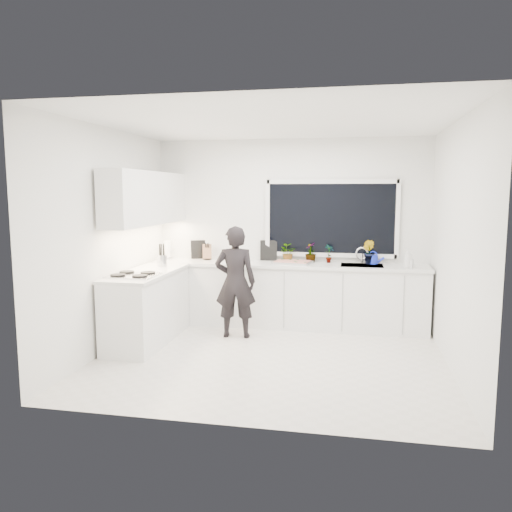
# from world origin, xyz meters

# --- Properties ---
(floor) EXTENTS (4.00, 3.50, 0.02)m
(floor) POSITION_xyz_m (0.00, 0.00, -0.01)
(floor) COLOR beige
(floor) RESTS_ON ground
(wall_back) EXTENTS (4.00, 0.02, 2.70)m
(wall_back) POSITION_xyz_m (0.00, 1.76, 1.35)
(wall_back) COLOR white
(wall_back) RESTS_ON ground
(wall_left) EXTENTS (0.02, 3.50, 2.70)m
(wall_left) POSITION_xyz_m (-2.01, 0.00, 1.35)
(wall_left) COLOR white
(wall_left) RESTS_ON ground
(wall_right) EXTENTS (0.02, 3.50, 2.70)m
(wall_right) POSITION_xyz_m (2.01, 0.00, 1.35)
(wall_right) COLOR white
(wall_right) RESTS_ON ground
(ceiling) EXTENTS (4.00, 3.50, 0.02)m
(ceiling) POSITION_xyz_m (0.00, 0.00, 2.71)
(ceiling) COLOR white
(ceiling) RESTS_ON wall_back
(window) EXTENTS (1.80, 0.02, 1.00)m
(window) POSITION_xyz_m (0.60, 1.73, 1.55)
(window) COLOR black
(window) RESTS_ON wall_back
(base_cabinets_back) EXTENTS (3.92, 0.58, 0.88)m
(base_cabinets_back) POSITION_xyz_m (0.00, 1.45, 0.44)
(base_cabinets_back) COLOR white
(base_cabinets_back) RESTS_ON floor
(base_cabinets_left) EXTENTS (0.58, 1.60, 0.88)m
(base_cabinets_left) POSITION_xyz_m (-1.67, 0.35, 0.44)
(base_cabinets_left) COLOR white
(base_cabinets_left) RESTS_ON floor
(countertop_back) EXTENTS (3.94, 0.62, 0.04)m
(countertop_back) POSITION_xyz_m (0.00, 1.44, 0.90)
(countertop_back) COLOR silver
(countertop_back) RESTS_ON base_cabinets_back
(countertop_left) EXTENTS (0.62, 1.60, 0.04)m
(countertop_left) POSITION_xyz_m (-1.67, 0.35, 0.90)
(countertop_left) COLOR silver
(countertop_left) RESTS_ON base_cabinets_left
(upper_cabinets) EXTENTS (0.34, 2.10, 0.70)m
(upper_cabinets) POSITION_xyz_m (-1.79, 0.70, 1.85)
(upper_cabinets) COLOR white
(upper_cabinets) RESTS_ON wall_left
(sink) EXTENTS (0.58, 0.42, 0.14)m
(sink) POSITION_xyz_m (1.05, 1.45, 0.87)
(sink) COLOR silver
(sink) RESTS_ON countertop_back
(faucet) EXTENTS (0.03, 0.03, 0.22)m
(faucet) POSITION_xyz_m (1.05, 1.65, 1.03)
(faucet) COLOR silver
(faucet) RESTS_ON countertop_back
(stovetop) EXTENTS (0.56, 0.48, 0.03)m
(stovetop) POSITION_xyz_m (-1.69, -0.00, 0.94)
(stovetop) COLOR black
(stovetop) RESTS_ON countertop_left
(person) EXTENTS (0.58, 0.42, 1.49)m
(person) POSITION_xyz_m (-0.60, 0.77, 0.75)
(person) COLOR black
(person) RESTS_ON floor
(pizza_tray) EXTENTS (0.57, 0.46, 0.03)m
(pizza_tray) POSITION_xyz_m (0.08, 1.42, 0.94)
(pizza_tray) COLOR silver
(pizza_tray) RESTS_ON countertop_back
(pizza) EXTENTS (0.52, 0.41, 0.01)m
(pizza) POSITION_xyz_m (0.08, 1.42, 0.95)
(pizza) COLOR #CC431B
(pizza) RESTS_ON pizza_tray
(watering_can) EXTENTS (0.16, 0.16, 0.13)m
(watering_can) POSITION_xyz_m (1.20, 1.61, 0.98)
(watering_can) COLOR #162BD5
(watering_can) RESTS_ON countertop_back
(paper_towel_roll) EXTENTS (0.12, 0.12, 0.26)m
(paper_towel_roll) POSITION_xyz_m (-1.85, 1.55, 1.05)
(paper_towel_roll) COLOR white
(paper_towel_roll) RESTS_ON countertop_back
(knife_block) EXTENTS (0.15, 0.14, 0.22)m
(knife_block) POSITION_xyz_m (-1.23, 1.59, 1.03)
(knife_block) COLOR #9C7748
(knife_block) RESTS_ON countertop_back
(utensil_crock) EXTENTS (0.17, 0.17, 0.16)m
(utensil_crock) POSITION_xyz_m (-1.64, 0.80, 1.00)
(utensil_crock) COLOR #A9A9AD
(utensil_crock) RESTS_ON countertop_left
(picture_frame_large) EXTENTS (0.21, 0.11, 0.28)m
(picture_frame_large) POSITION_xyz_m (-1.41, 1.69, 1.06)
(picture_frame_large) COLOR black
(picture_frame_large) RESTS_ON countertop_back
(picture_frame_small) EXTENTS (0.25, 0.05, 0.30)m
(picture_frame_small) POSITION_xyz_m (-0.31, 1.69, 1.07)
(picture_frame_small) COLOR black
(picture_frame_small) RESTS_ON countertop_back
(herb_plants) EXTENTS (1.43, 0.28, 0.33)m
(herb_plants) POSITION_xyz_m (0.45, 1.61, 1.06)
(herb_plants) COLOR #26662D
(herb_plants) RESTS_ON countertop_back
(soap_bottles) EXTENTS (0.14, 0.12, 0.27)m
(soap_bottles) POSITION_xyz_m (1.66, 1.30, 1.04)
(soap_bottles) COLOR #D8BF66
(soap_bottles) RESTS_ON countertop_back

